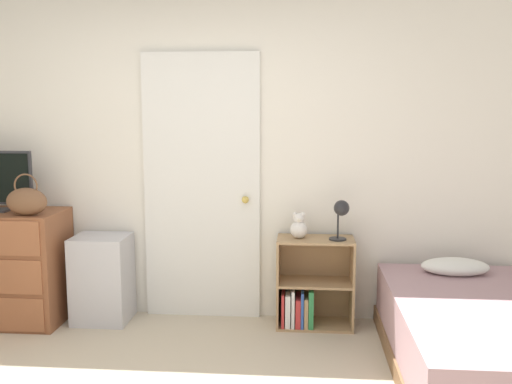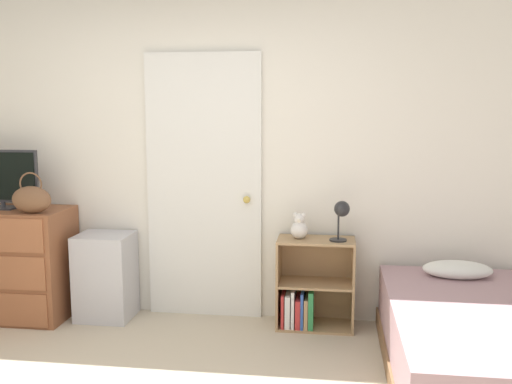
# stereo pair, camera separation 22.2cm
# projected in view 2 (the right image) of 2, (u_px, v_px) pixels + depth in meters

# --- Properties ---
(wall_back) EXTENTS (10.00, 0.06, 2.55)m
(wall_back) POSITION_uv_depth(u_px,v_px,m) (202.00, 156.00, 4.48)
(wall_back) COLOR white
(wall_back) RESTS_ON ground_plane
(door_closed) EXTENTS (0.91, 0.09, 2.07)m
(door_closed) POSITION_uv_depth(u_px,v_px,m) (204.00, 187.00, 4.46)
(door_closed) COLOR white
(door_closed) RESTS_ON ground_plane
(dresser) EXTENTS (0.99, 0.52, 0.87)m
(dresser) POSITION_uv_depth(u_px,v_px,m) (7.00, 263.00, 4.50)
(dresser) COLOR brown
(dresser) RESTS_ON ground_plane
(tv) EXTENTS (0.60, 0.16, 0.46)m
(tv) POSITION_uv_depth(u_px,v_px,m) (1.00, 178.00, 4.42)
(tv) COLOR #2D2D33
(tv) RESTS_ON dresser
(handbag) EXTENTS (0.31, 0.14, 0.31)m
(handbag) POSITION_uv_depth(u_px,v_px,m) (32.00, 199.00, 4.24)
(handbag) COLOR brown
(handbag) RESTS_ON dresser
(storage_bin) EXTENTS (0.42, 0.37, 0.67)m
(storage_bin) POSITION_uv_depth(u_px,v_px,m) (106.00, 276.00, 4.49)
(storage_bin) COLOR silver
(storage_bin) RESTS_ON ground_plane
(bookshelf) EXTENTS (0.58, 0.31, 0.68)m
(bookshelf) POSITION_uv_depth(u_px,v_px,m) (309.00, 292.00, 4.31)
(bookshelf) COLOR tan
(bookshelf) RESTS_ON ground_plane
(teddy_bear) EXTENTS (0.13, 0.13, 0.20)m
(teddy_bear) POSITION_uv_depth(u_px,v_px,m) (299.00, 228.00, 4.25)
(teddy_bear) COLOR silver
(teddy_bear) RESTS_ON bookshelf
(desk_lamp) EXTENTS (0.14, 0.14, 0.30)m
(desk_lamp) POSITION_uv_depth(u_px,v_px,m) (341.00, 213.00, 4.14)
(desk_lamp) COLOR #262628
(desk_lamp) RESTS_ON bookshelf
(bed) EXTENTS (1.07, 1.86, 0.58)m
(bed) POSITION_uv_depth(u_px,v_px,m) (478.00, 345.00, 3.43)
(bed) COLOR brown
(bed) RESTS_ON ground_plane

